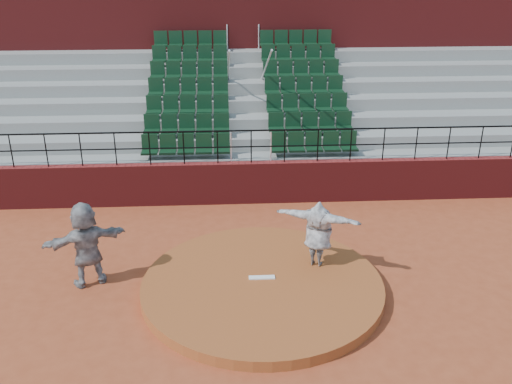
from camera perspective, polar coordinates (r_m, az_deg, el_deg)
ground at (r=13.26m, az=0.63°, el=-9.85°), size 90.00×90.00×0.00m
pitchers_mound at (r=13.19m, az=0.63°, el=-9.40°), size 5.50×5.50×0.25m
pitching_rubber at (r=13.24m, az=0.59°, el=-8.54°), size 0.60×0.15×0.03m
boundary_wall at (r=17.40m, az=-0.47°, el=0.96°), size 24.00×0.30×1.30m
wall_railing at (r=16.93m, az=-0.49°, el=5.29°), size 24.04×0.05×1.03m
seating_deck at (r=20.59m, az=-0.99°, el=6.82°), size 24.00×5.97×4.63m
press_box_facade at (r=23.99m, az=-1.43°, el=14.35°), size 24.00×3.00×7.10m
pitcher at (r=13.48m, az=6.23°, el=-4.13°), size 2.07×1.34×1.65m
fielder at (r=13.60m, az=-16.61°, el=-5.03°), size 1.98×1.30×2.04m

